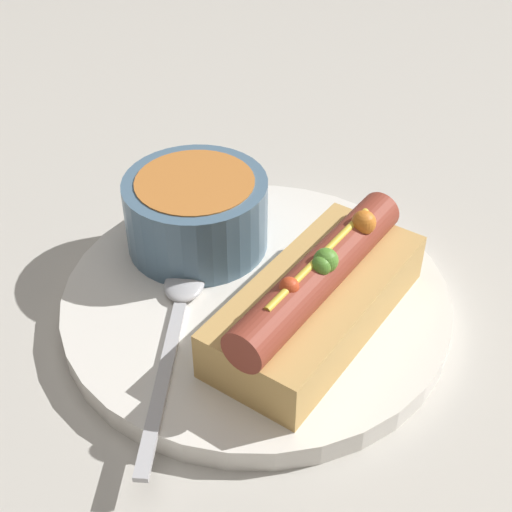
{
  "coord_description": "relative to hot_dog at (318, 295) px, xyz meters",
  "views": [
    {
      "loc": [
        -0.24,
        -0.3,
        0.36
      ],
      "look_at": [
        0.0,
        0.0,
        0.05
      ],
      "focal_mm": 50.0,
      "sensor_mm": 36.0,
      "label": 1
    }
  ],
  "objects": [
    {
      "name": "dinner_plate",
      "position": [
        -0.01,
        0.05,
        -0.03
      ],
      "size": [
        0.28,
        0.28,
        0.02
      ],
      "color": "white",
      "rests_on": "ground_plane"
    },
    {
      "name": "ground_plane",
      "position": [
        -0.01,
        0.05,
        -0.04
      ],
      "size": [
        4.0,
        4.0,
        0.0
      ],
      "primitive_type": "plane",
      "color": "#BCB7AD"
    },
    {
      "name": "spoon",
      "position": [
        -0.07,
        0.06,
        -0.02
      ],
      "size": [
        0.14,
        0.15,
        0.01
      ],
      "rotation": [
        0.0,
        0.0,
        0.83
      ],
      "color": "#B7B7BC",
      "rests_on": "dinner_plate"
    },
    {
      "name": "hot_dog",
      "position": [
        0.0,
        0.0,
        0.0
      ],
      "size": [
        0.19,
        0.12,
        0.07
      ],
      "rotation": [
        0.0,
        0.0,
        0.29
      ],
      "color": "tan",
      "rests_on": "dinner_plate"
    },
    {
      "name": "soup_bowl",
      "position": [
        -0.01,
        0.12,
        0.01
      ],
      "size": [
        0.11,
        0.11,
        0.06
      ],
      "color": "slate",
      "rests_on": "dinner_plate"
    }
  ]
}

